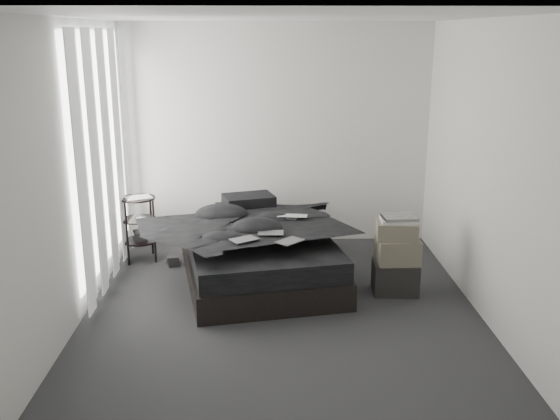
{
  "coord_description": "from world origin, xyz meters",
  "views": [
    {
      "loc": [
        -0.15,
        -5.25,
        2.48
      ],
      "look_at": [
        0.0,
        0.8,
        0.75
      ],
      "focal_mm": 40.0,
      "sensor_mm": 36.0,
      "label": 1
    }
  ],
  "objects_px": {
    "side_stand": "(139,229)",
    "box_lower": "(395,277)",
    "laptop": "(292,211)",
    "bed": "(259,268)"
  },
  "relations": [
    {
      "from": "bed",
      "to": "side_stand",
      "type": "height_order",
      "value": "side_stand"
    },
    {
      "from": "laptop",
      "to": "box_lower",
      "type": "bearing_deg",
      "value": -18.14
    },
    {
      "from": "side_stand",
      "to": "box_lower",
      "type": "xyz_separation_m",
      "value": [
        2.69,
        -1.0,
        -0.2
      ]
    },
    {
      "from": "laptop",
      "to": "box_lower",
      "type": "xyz_separation_m",
      "value": [
        1.0,
        -0.47,
        -0.55
      ]
    },
    {
      "from": "bed",
      "to": "laptop",
      "type": "relative_size",
      "value": 6.24
    },
    {
      "from": "bed",
      "to": "side_stand",
      "type": "relative_size",
      "value": 2.7
    },
    {
      "from": "side_stand",
      "to": "bed",
      "type": "bearing_deg",
      "value": -25.45
    },
    {
      "from": "bed",
      "to": "box_lower",
      "type": "xyz_separation_m",
      "value": [
        1.34,
        -0.36,
        0.03
      ]
    },
    {
      "from": "laptop",
      "to": "side_stand",
      "type": "bearing_deg",
      "value": 169.72
    },
    {
      "from": "side_stand",
      "to": "box_lower",
      "type": "relative_size",
      "value": 1.66
    }
  ]
}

